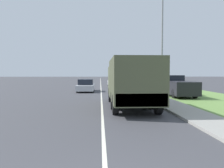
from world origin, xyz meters
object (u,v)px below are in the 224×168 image
(pickup_truck, at_px, (176,86))
(lamp_post, at_px, (160,35))
(military_truck, at_px, (131,81))
(car_nearest_ahead, at_px, (86,86))
(car_second_ahead, at_px, (114,82))

(pickup_truck, distance_m, lamp_post, 5.57)
(military_truck, relative_size, pickup_truck, 1.31)
(military_truck, relative_size, car_nearest_ahead, 1.64)
(car_nearest_ahead, height_order, pickup_truck, pickup_truck)
(car_nearest_ahead, distance_m, lamp_post, 11.28)
(military_truck, distance_m, pickup_truck, 8.41)
(military_truck, xyz_separation_m, car_second_ahead, (0.34, 21.80, -0.88))
(car_nearest_ahead, bearing_deg, military_truck, -73.51)
(car_second_ahead, distance_m, pickup_truck, 15.94)
(military_truck, relative_size, lamp_post, 0.89)
(car_second_ahead, height_order, pickup_truck, pickup_truck)
(military_truck, height_order, car_second_ahead, military_truck)
(car_nearest_ahead, relative_size, car_second_ahead, 1.10)
(military_truck, xyz_separation_m, car_nearest_ahead, (-3.53, 11.93, -0.98))
(pickup_truck, bearing_deg, lamp_post, -129.13)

